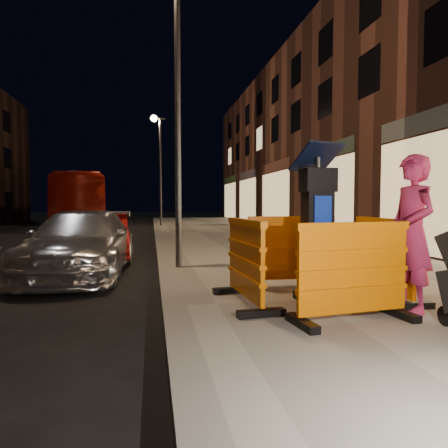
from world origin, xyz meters
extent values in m
plane|color=black|center=(0.00, 0.00, 0.00)|extent=(120.00, 120.00, 0.00)
cube|color=gray|center=(3.00, 0.00, 0.07)|extent=(6.00, 60.00, 0.15)
cube|color=slate|center=(0.00, 0.00, 0.07)|extent=(0.30, 60.00, 0.15)
cube|color=black|center=(1.83, -0.05, 1.10)|extent=(0.62, 0.62, 1.91)
cube|color=orange|center=(1.83, -1.00, 0.68)|extent=(1.42, 0.72, 1.06)
cube|color=orange|center=(1.83, 0.90, 0.68)|extent=(1.37, 0.59, 1.06)
cube|color=orange|center=(0.88, -0.05, 0.68)|extent=(0.65, 1.40, 1.06)
cube|color=orange|center=(2.78, -0.05, 0.68)|extent=(0.56, 1.36, 1.06)
imported|color=silver|center=(-1.63, 3.34, 0.00)|extent=(1.96, 4.41, 1.26)
imported|color=maroon|center=(-1.52, 5.61, 0.00)|extent=(1.58, 3.65, 1.17)
imported|color=maroon|center=(-4.68, 21.54, 0.00)|extent=(4.22, 11.75, 3.20)
imported|color=#B32552|center=(2.70, -0.72, 1.07)|extent=(0.45, 0.67, 1.83)
cylinder|color=#3F3F44|center=(0.25, 3.00, 3.15)|extent=(0.12, 0.12, 6.00)
cylinder|color=#3F3F44|center=(0.25, 18.00, 3.15)|extent=(0.12, 0.12, 6.00)
camera|label=1|loc=(-0.27, -4.88, 1.41)|focal=32.00mm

